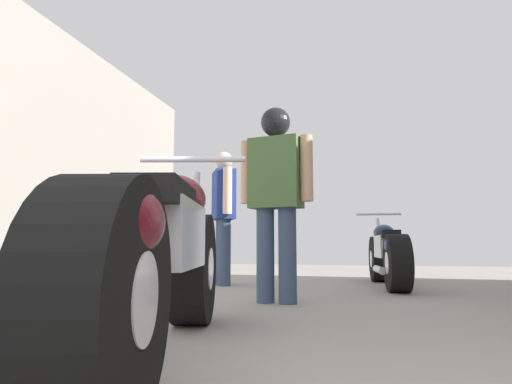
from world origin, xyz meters
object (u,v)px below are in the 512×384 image
object	(u,v)px
motorcycle_black_naked	(387,254)
mechanic_with_helmet	(276,184)
mechanic_in_blue	(223,209)
motorcycle_maroon_cruiser	(164,257)

from	to	relation	value
motorcycle_black_naked	mechanic_with_helmet	xyz separation A→B (m)	(-1.00, -1.76, 0.64)
mechanic_in_blue	mechanic_with_helmet	xyz separation A→B (m)	(0.97, -1.49, 0.08)
motorcycle_black_naked	motorcycle_maroon_cruiser	bearing A→B (deg)	-107.33
motorcycle_black_naked	mechanic_in_blue	world-z (taller)	mechanic_in_blue
motorcycle_maroon_cruiser	mechanic_with_helmet	world-z (taller)	mechanic_with_helmet
mechanic_with_helmet	mechanic_in_blue	bearing A→B (deg)	123.06
motorcycle_black_naked	mechanic_with_helmet	bearing A→B (deg)	-119.73
mechanic_in_blue	mechanic_with_helmet	bearing A→B (deg)	-56.94
mechanic_with_helmet	motorcycle_black_naked	bearing A→B (deg)	60.27
motorcycle_maroon_cruiser	mechanic_in_blue	world-z (taller)	mechanic_in_blue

